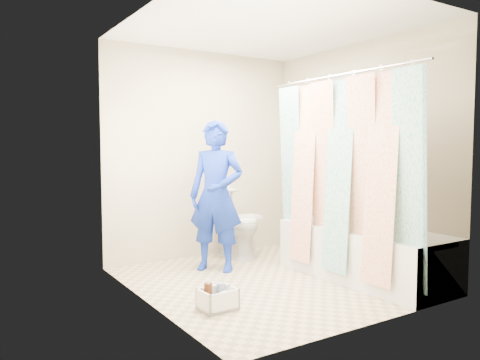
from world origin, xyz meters
TOP-DOWN VIEW (x-y plane):
  - floor at (0.00, 0.00)m, footprint 2.60×2.60m
  - ceiling at (0.00, 0.00)m, footprint 2.40×2.60m
  - wall_back at (0.00, 1.30)m, footprint 2.40×0.02m
  - wall_front at (0.00, -1.30)m, footprint 2.40×0.02m
  - wall_left at (-1.20, 0.00)m, footprint 0.02×2.60m
  - wall_right at (1.20, 0.00)m, footprint 0.02×2.60m
  - bathtub at (0.85, -0.43)m, footprint 0.70×1.75m
  - curtain_rod at (0.52, -0.43)m, footprint 0.02×1.90m
  - shower_curtain at (0.52, -0.43)m, footprint 0.06×1.75m
  - toilet at (0.29, 1.08)m, footprint 0.46×0.79m
  - tank_lid at (0.30, 0.95)m, footprint 0.50×0.22m
  - tank_internals at (0.24, 1.29)m, footprint 0.20×0.06m
  - plumber at (-0.20, 0.63)m, footprint 0.66×0.67m
  - cleaning_caddy at (-0.78, -0.43)m, footprint 0.29×0.24m

SIDE VIEW (x-z plane):
  - floor at x=0.00m, z-range 0.00..0.00m
  - cleaning_caddy at x=-0.78m, z-range -0.03..0.19m
  - bathtub at x=0.85m, z-range 0.02..0.52m
  - toilet at x=0.29m, z-range 0.00..0.80m
  - tank_lid at x=0.30m, z-range 0.45..0.49m
  - plumber at x=-0.20m, z-range 0.00..1.57m
  - tank_internals at x=0.24m, z-range 0.66..0.92m
  - shower_curtain at x=0.52m, z-range 0.12..1.92m
  - wall_back at x=0.00m, z-range 0.00..2.40m
  - wall_front at x=0.00m, z-range 0.00..2.40m
  - wall_left at x=-1.20m, z-range 0.00..2.40m
  - wall_right at x=1.20m, z-range 0.00..2.40m
  - curtain_rod at x=0.52m, z-range 1.94..1.96m
  - ceiling at x=0.00m, z-range 2.39..2.41m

